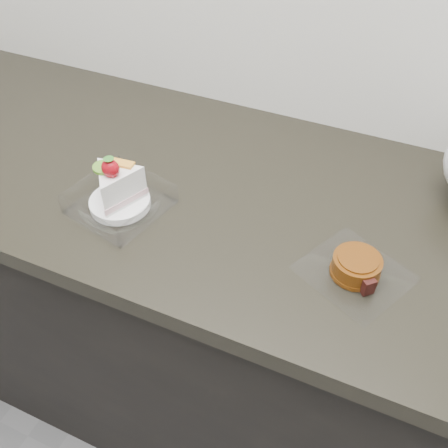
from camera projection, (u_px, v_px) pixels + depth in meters
The scene contains 3 objects.
counter at pixel (241, 325), 1.30m from camera, with size 2.04×0.64×0.90m.
cake_tray at pixel (118, 194), 0.94m from camera, with size 0.19×0.19×0.12m.
mooncake_wrap at pixel (356, 268), 0.83m from camera, with size 0.21×0.21×0.04m.
Camera 1 is at (0.27, 0.98, 1.55)m, focal length 40.00 mm.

